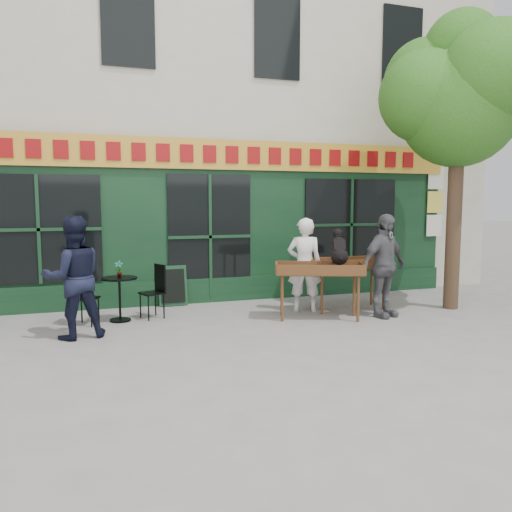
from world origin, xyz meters
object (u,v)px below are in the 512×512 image
object	(u,v)px
book_cart_center	(319,273)
woman	(304,265)
bistro_table	(120,290)
dog	(339,246)
man_right	(384,266)
man_left	(73,278)
book_cart_right	(348,267)

from	to	relation	value
book_cart_center	woman	distance (m)	0.65
woman	bistro_table	world-z (taller)	woman
dog	woman	bearing A→B (deg)	136.49
woman	bistro_table	size ratio (longest dim) A/B	2.31
man_right	man_left	bearing A→B (deg)	157.63
woman	book_cart_right	world-z (taller)	woman
book_cart_center	woman	world-z (taller)	woman
book_cart_center	man_right	bearing A→B (deg)	9.38
book_cart_right	man_right	bearing A→B (deg)	-68.31
bistro_table	man_left	bearing A→B (deg)	-127.87
book_cart_center	book_cart_right	xyz separation A→B (m)	(0.86, 0.53, 0.00)
bistro_table	man_left	distance (m)	1.20
book_cart_right	man_left	world-z (taller)	man_left
woman	bistro_table	distance (m)	3.37
bistro_table	book_cart_right	bearing A→B (deg)	-4.84
dog	bistro_table	size ratio (longest dim) A/B	0.79
woman	book_cart_right	size ratio (longest dim) A/B	1.17
book_cart_center	bistro_table	size ratio (longest dim) A/B	2.13
dog	man_left	distance (m)	4.41
woman	bistro_table	xyz separation A→B (m)	(-3.34, 0.24, -0.34)
dog	man_left	size ratio (longest dim) A/B	0.32
woman	dog	bearing A→B (deg)	136.49
book_cart_right	man_left	xyz separation A→B (m)	(-4.90, -0.54, 0.10)
book_cart_center	dog	xyz separation A→B (m)	(0.35, -0.05, 0.47)
dog	man_right	xyz separation A→B (m)	(0.81, -0.17, -0.37)
dog	book_cart_center	bearing A→B (deg)	-168.21
book_cart_center	woman	size ratio (longest dim) A/B	0.92
man_right	man_left	size ratio (longest dim) A/B	1.00
woman	man_left	world-z (taller)	man_left
man_right	bistro_table	size ratio (longest dim) A/B	2.43
book_cart_center	man_left	size ratio (longest dim) A/B	0.88
woman	bistro_table	bearing A→B (deg)	15.82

